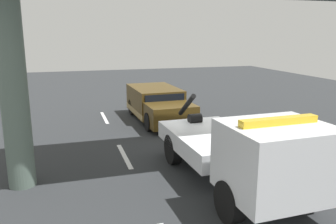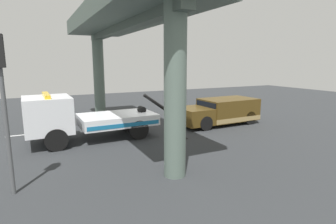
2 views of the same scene
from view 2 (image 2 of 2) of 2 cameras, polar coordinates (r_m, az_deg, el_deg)
The scene contains 9 objects.
ground_plane at distance 15.28m, azimuth -3.51°, elevation -4.44°, with size 60.00×40.00×0.10m, color #2D3033.
lane_stripe_west at distance 20.33m, azimuth 9.39°, elevation -0.65°, with size 2.60×0.16×0.01m, color silver.
lane_stripe_mid at distance 17.58m, azimuth -6.74°, elevation -2.33°, with size 2.60×0.16×0.01m, color silver.
lane_stripe_east at distance 16.63m, azimuth -26.64°, elevation -4.14°, with size 2.60×0.16×0.01m, color silver.
tow_truck_white at distance 13.99m, azimuth -18.20°, elevation -1.10°, with size 7.28×2.56×2.46m.
towed_van_green at distance 17.46m, azimuth 11.05°, elevation 0.06°, with size 5.25×2.34×1.58m.
overpass_structure at distance 14.36m, azimuth -9.78°, elevation 17.78°, with size 3.60×13.54×6.62m.
traffic_light_near at distance 8.84m, azimuth -31.75°, elevation 5.54°, with size 0.39×0.32×4.63m.
traffic_cone_orange at distance 13.99m, azimuth 2.67°, elevation -4.33°, with size 0.55×0.55×0.65m.
Camera 2 is at (5.70, 13.62, 3.89)m, focal length 28.95 mm.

